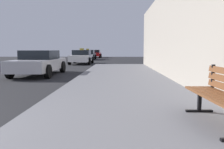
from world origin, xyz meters
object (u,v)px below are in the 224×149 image
at_px(bench, 223,92).
at_px(car_white, 82,57).
at_px(car_silver, 39,63).
at_px(car_black, 88,55).
at_px(car_red, 95,54).

distance_m(bench, car_white, 18.39).
height_order(car_silver, car_white, car_white).
bearing_deg(car_silver, bench, 124.35).
bearing_deg(car_black, car_white, 93.98).
xyz_separation_m(car_silver, car_white, (0.74, 9.40, -0.00)).
bearing_deg(car_red, car_black, 88.01).
bearing_deg(car_red, car_white, 91.35).
bearing_deg(car_black, car_red, -91.99).
xyz_separation_m(bench, car_black, (-5.58, 26.93, -0.01)).
bearing_deg(bench, car_red, 97.58).
bearing_deg(bench, car_black, 100.43).
distance_m(car_white, car_black, 9.23).
bearing_deg(car_silver, car_black, -90.31).
height_order(bench, car_red, car_red).
bearing_deg(car_white, bench, 105.59).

